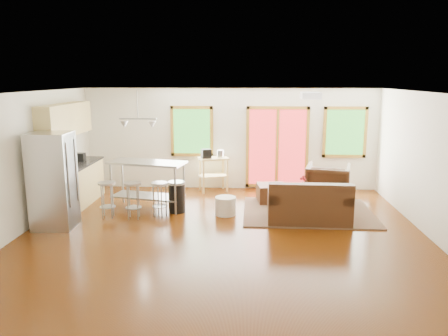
{
  "coord_description": "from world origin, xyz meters",
  "views": [
    {
      "loc": [
        0.43,
        -7.68,
        2.86
      ],
      "look_at": [
        0.0,
        0.3,
        1.2
      ],
      "focal_mm": 35.0,
      "sensor_mm": 36.0,
      "label": 1
    }
  ],
  "objects_px": {
    "coffee_table": "(313,192)",
    "kitchen_cart": "(212,162)",
    "loveseat": "(309,206)",
    "rug": "(308,212)",
    "ottoman": "(271,193)",
    "armchair": "(328,181)",
    "refrigerator": "(54,181)",
    "island": "(147,176)"
  },
  "relations": [
    {
      "from": "coffee_table",
      "to": "kitchen_cart",
      "type": "relative_size",
      "value": 0.91
    },
    {
      "from": "loveseat",
      "to": "rug",
      "type": "bearing_deg",
      "value": 84.49
    },
    {
      "from": "rug",
      "to": "ottoman",
      "type": "height_order",
      "value": "ottoman"
    },
    {
      "from": "armchair",
      "to": "refrigerator",
      "type": "bearing_deg",
      "value": 33.93
    },
    {
      "from": "coffee_table",
      "to": "ottoman",
      "type": "distance_m",
      "value": 0.96
    },
    {
      "from": "island",
      "to": "refrigerator",
      "type": "bearing_deg",
      "value": -138.8
    },
    {
      "from": "coffee_table",
      "to": "loveseat",
      "type": "bearing_deg",
      "value": -102.5
    },
    {
      "from": "loveseat",
      "to": "island",
      "type": "xyz_separation_m",
      "value": [
        -3.43,
        0.76,
        0.39
      ]
    },
    {
      "from": "ottoman",
      "to": "island",
      "type": "xyz_separation_m",
      "value": [
        -2.76,
        -0.62,
        0.52
      ]
    },
    {
      "from": "rug",
      "to": "refrigerator",
      "type": "height_order",
      "value": "refrigerator"
    },
    {
      "from": "refrigerator",
      "to": "kitchen_cart",
      "type": "distance_m",
      "value": 4.03
    },
    {
      "from": "island",
      "to": "kitchen_cart",
      "type": "height_order",
      "value": "kitchen_cart"
    },
    {
      "from": "loveseat",
      "to": "refrigerator",
      "type": "xyz_separation_m",
      "value": [
        -4.94,
        -0.56,
        0.58
      ]
    },
    {
      "from": "armchair",
      "to": "refrigerator",
      "type": "xyz_separation_m",
      "value": [
        -5.58,
        -2.04,
        0.43
      ]
    },
    {
      "from": "coffee_table",
      "to": "refrigerator",
      "type": "relative_size",
      "value": 0.54
    },
    {
      "from": "ottoman",
      "to": "island",
      "type": "bearing_deg",
      "value": -167.31
    },
    {
      "from": "armchair",
      "to": "rug",
      "type": "bearing_deg",
      "value": 70.71
    },
    {
      "from": "refrigerator",
      "to": "kitchen_cart",
      "type": "height_order",
      "value": "refrigerator"
    },
    {
      "from": "loveseat",
      "to": "ottoman",
      "type": "xyz_separation_m",
      "value": [
        -0.67,
        1.38,
        -0.13
      ]
    },
    {
      "from": "island",
      "to": "coffee_table",
      "type": "bearing_deg",
      "value": 7.08
    },
    {
      "from": "island",
      "to": "kitchen_cart",
      "type": "xyz_separation_m",
      "value": [
        1.32,
        1.55,
        0.03
      ]
    },
    {
      "from": "loveseat",
      "to": "kitchen_cart",
      "type": "distance_m",
      "value": 3.16
    },
    {
      "from": "island",
      "to": "armchair",
      "type": "bearing_deg",
      "value": 9.98
    },
    {
      "from": "loveseat",
      "to": "island",
      "type": "height_order",
      "value": "island"
    },
    {
      "from": "loveseat",
      "to": "armchair",
      "type": "distance_m",
      "value": 1.62
    },
    {
      "from": "ottoman",
      "to": "kitchen_cart",
      "type": "relative_size",
      "value": 0.58
    },
    {
      "from": "rug",
      "to": "coffee_table",
      "type": "distance_m",
      "value": 0.7
    },
    {
      "from": "kitchen_cart",
      "to": "rug",
      "type": "bearing_deg",
      "value": -37.56
    },
    {
      "from": "kitchen_cart",
      "to": "ottoman",
      "type": "bearing_deg",
      "value": -32.53
    },
    {
      "from": "rug",
      "to": "loveseat",
      "type": "height_order",
      "value": "loveseat"
    },
    {
      "from": "island",
      "to": "rug",
      "type": "bearing_deg",
      "value": -2.3
    },
    {
      "from": "ottoman",
      "to": "kitchen_cart",
      "type": "distance_m",
      "value": 1.8
    },
    {
      "from": "coffee_table",
      "to": "kitchen_cart",
      "type": "height_order",
      "value": "kitchen_cart"
    },
    {
      "from": "rug",
      "to": "kitchen_cart",
      "type": "relative_size",
      "value": 2.49
    },
    {
      "from": "rug",
      "to": "ottoman",
      "type": "xyz_separation_m",
      "value": [
        -0.75,
        0.76,
        0.2
      ]
    },
    {
      "from": "loveseat",
      "to": "kitchen_cart",
      "type": "bearing_deg",
      "value": 134.09
    },
    {
      "from": "coffee_table",
      "to": "refrigerator",
      "type": "bearing_deg",
      "value": -161.14
    },
    {
      "from": "rug",
      "to": "refrigerator",
      "type": "bearing_deg",
      "value": -166.78
    },
    {
      "from": "loveseat",
      "to": "refrigerator",
      "type": "distance_m",
      "value": 5.01
    },
    {
      "from": "armchair",
      "to": "refrigerator",
      "type": "height_order",
      "value": "refrigerator"
    },
    {
      "from": "loveseat",
      "to": "coffee_table",
      "type": "relative_size",
      "value": 1.65
    },
    {
      "from": "loveseat",
      "to": "armchair",
      "type": "height_order",
      "value": "armchair"
    }
  ]
}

